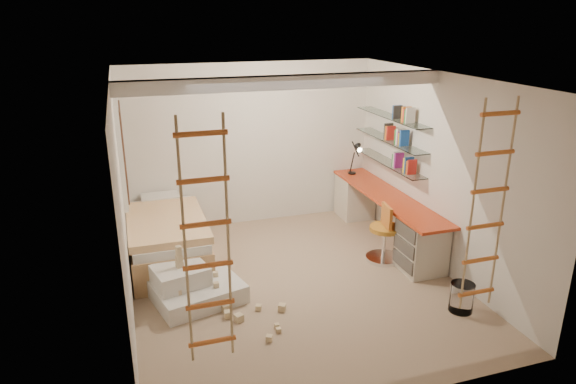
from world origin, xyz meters
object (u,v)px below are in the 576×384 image
object	(u,v)px
desk	(385,216)
play_platform	(193,287)
bed	(167,238)
swivel_chair	(384,240)

from	to	relation	value
desk	play_platform	world-z (taller)	desk
desk	play_platform	distance (m)	3.14
bed	play_platform	bearing A→B (deg)	-81.42
desk	swivel_chair	distance (m)	0.68
desk	swivel_chair	bearing A→B (deg)	-117.98
swivel_chair	play_platform	size ratio (longest dim) A/B	0.71
bed	play_platform	distance (m)	1.25
desk	swivel_chair	xyz separation A→B (m)	(-0.32, -0.60, -0.10)
play_platform	bed	bearing A→B (deg)	98.58
bed	swivel_chair	bearing A→B (deg)	-18.44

